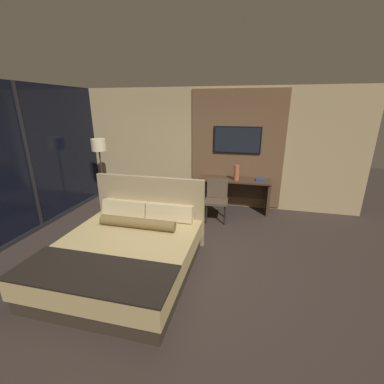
{
  "coord_description": "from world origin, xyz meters",
  "views": [
    {
      "loc": [
        1.13,
        -3.53,
        2.38
      ],
      "look_at": [
        0.08,
        0.89,
        0.85
      ],
      "focal_mm": 24.0,
      "sensor_mm": 36.0,
      "label": 1
    }
  ],
  "objects_px": {
    "desk": "(234,189)",
    "vase_tall": "(236,173)",
    "tv": "(237,140)",
    "book": "(260,180)",
    "floor_lamp": "(99,150)",
    "desk_chair": "(217,196)",
    "bed": "(126,252)"
  },
  "relations": [
    {
      "from": "tv",
      "to": "vase_tall",
      "type": "height_order",
      "value": "tv"
    },
    {
      "from": "vase_tall",
      "to": "book",
      "type": "xyz_separation_m",
      "value": [
        0.54,
        0.11,
        -0.16
      ]
    },
    {
      "from": "desk",
      "to": "desk_chair",
      "type": "relative_size",
      "value": 1.84
    },
    {
      "from": "tv",
      "to": "floor_lamp",
      "type": "bearing_deg",
      "value": -168.13
    },
    {
      "from": "desk_chair",
      "to": "vase_tall",
      "type": "xyz_separation_m",
      "value": [
        0.36,
        0.54,
        0.41
      ]
    },
    {
      "from": "desk_chair",
      "to": "floor_lamp",
      "type": "xyz_separation_m",
      "value": [
        -2.85,
        0.18,
        0.85
      ]
    },
    {
      "from": "desk_chair",
      "to": "book",
      "type": "xyz_separation_m",
      "value": [
        0.9,
        0.65,
        0.25
      ]
    },
    {
      "from": "floor_lamp",
      "to": "vase_tall",
      "type": "bearing_deg",
      "value": 6.41
    },
    {
      "from": "tv",
      "to": "book",
      "type": "bearing_deg",
      "value": -18.58
    },
    {
      "from": "desk",
      "to": "vase_tall",
      "type": "relative_size",
      "value": 4.71
    },
    {
      "from": "bed",
      "to": "floor_lamp",
      "type": "bearing_deg",
      "value": 127.57
    },
    {
      "from": "desk",
      "to": "vase_tall",
      "type": "distance_m",
      "value": 0.44
    },
    {
      "from": "desk",
      "to": "floor_lamp",
      "type": "bearing_deg",
      "value": -171.72
    },
    {
      "from": "tv",
      "to": "desk",
      "type": "bearing_deg",
      "value": -90.0
    },
    {
      "from": "floor_lamp",
      "to": "book",
      "type": "bearing_deg",
      "value": 7.11
    },
    {
      "from": "bed",
      "to": "desk",
      "type": "distance_m",
      "value": 3.13
    },
    {
      "from": "desk",
      "to": "floor_lamp",
      "type": "relative_size",
      "value": 0.99
    },
    {
      "from": "tv",
      "to": "vase_tall",
      "type": "distance_m",
      "value": 0.76
    },
    {
      "from": "bed",
      "to": "tv",
      "type": "bearing_deg",
      "value": 65.82
    },
    {
      "from": "desk",
      "to": "tv",
      "type": "relative_size",
      "value": 1.51
    },
    {
      "from": "desk",
      "to": "vase_tall",
      "type": "height_order",
      "value": "vase_tall"
    },
    {
      "from": "tv",
      "to": "floor_lamp",
      "type": "relative_size",
      "value": 0.66
    },
    {
      "from": "bed",
      "to": "desk_chair",
      "type": "relative_size",
      "value": 2.47
    },
    {
      "from": "bed",
      "to": "desk",
      "type": "xyz_separation_m",
      "value": [
        1.36,
        2.82,
        0.21
      ]
    },
    {
      "from": "floor_lamp",
      "to": "book",
      "type": "distance_m",
      "value": 3.83
    },
    {
      "from": "floor_lamp",
      "to": "tv",
      "type": "bearing_deg",
      "value": 11.87
    },
    {
      "from": "vase_tall",
      "to": "desk",
      "type": "bearing_deg",
      "value": 114.25
    },
    {
      "from": "desk",
      "to": "desk_chair",
      "type": "xyz_separation_m",
      "value": [
        -0.32,
        -0.64,
        0.02
      ]
    },
    {
      "from": "floor_lamp",
      "to": "desk",
      "type": "bearing_deg",
      "value": 8.28
    },
    {
      "from": "desk_chair",
      "to": "tv",
      "type": "bearing_deg",
      "value": 65.19
    },
    {
      "from": "bed",
      "to": "vase_tall",
      "type": "relative_size",
      "value": 6.31
    },
    {
      "from": "floor_lamp",
      "to": "book",
      "type": "xyz_separation_m",
      "value": [
        3.75,
        0.47,
        -0.6
      ]
    }
  ]
}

